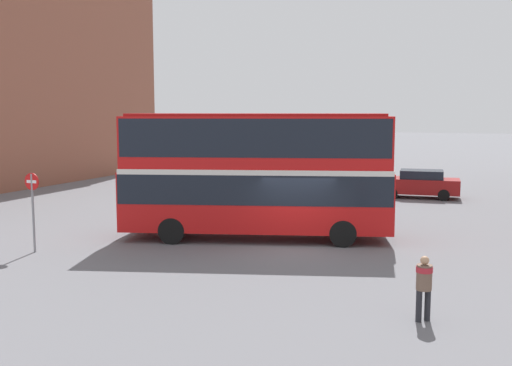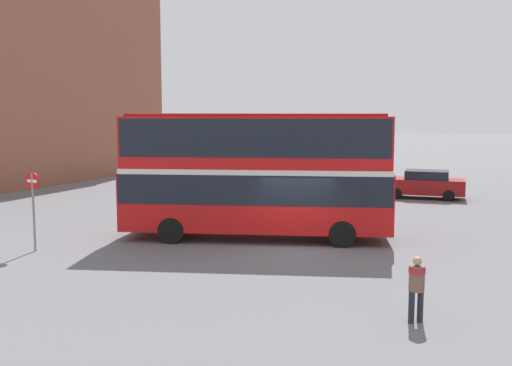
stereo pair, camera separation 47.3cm
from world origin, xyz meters
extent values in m
plane|color=slate|center=(0.00, 0.00, 0.00)|extent=(240.00, 240.00, 0.00)
cube|color=red|center=(-1.96, 1.04, 1.52)|extent=(10.38, 5.47, 2.22)
cube|color=red|center=(-1.96, 1.04, 3.65)|extent=(10.21, 5.35, 2.04)
cube|color=black|center=(-1.96, 1.04, 2.03)|extent=(10.29, 5.47, 1.09)
cube|color=black|center=(-1.96, 1.04, 3.90)|extent=(10.07, 5.33, 1.39)
cube|color=silver|center=(-1.96, 1.04, 2.66)|extent=(10.29, 5.46, 0.20)
cube|color=#A91111|center=(-1.96, 1.04, 4.72)|extent=(9.72, 5.04, 0.10)
cylinder|color=black|center=(0.77, 3.10, 0.49)|extent=(1.02, 0.58, 0.98)
cylinder|color=black|center=(1.46, 0.91, 0.49)|extent=(1.02, 0.58, 0.98)
cylinder|color=black|center=(-5.19, 1.24, 0.49)|extent=(1.02, 0.58, 0.98)
cylinder|color=black|center=(-4.50, -0.96, 0.49)|extent=(1.02, 0.58, 0.98)
cylinder|color=#232328|center=(4.96, -5.99, 0.37)|extent=(0.14, 0.14, 0.75)
cylinder|color=#232328|center=(5.13, -5.84, 0.37)|extent=(0.14, 0.14, 0.75)
cylinder|color=brown|center=(5.04, -5.92, 1.04)|extent=(0.51, 0.51, 0.59)
cylinder|color=#B2232D|center=(5.04, -5.92, 1.23)|extent=(0.54, 0.54, 0.13)
sphere|color=tan|center=(5.04, -5.92, 1.45)|extent=(0.20, 0.20, 0.20)
cube|color=maroon|center=(2.42, 14.58, 0.68)|extent=(4.61, 2.23, 0.83)
cube|color=black|center=(2.60, 14.59, 1.33)|extent=(2.47, 1.85, 0.47)
cylinder|color=black|center=(1.13, 13.63, 0.31)|extent=(0.65, 0.28, 0.63)
cylinder|color=black|center=(0.97, 15.26, 0.31)|extent=(0.65, 0.28, 0.63)
cylinder|color=black|center=(3.88, 13.89, 0.31)|extent=(0.65, 0.28, 0.63)
cylinder|color=black|center=(3.72, 15.52, 0.31)|extent=(0.65, 0.28, 0.63)
cube|color=silver|center=(-5.63, 10.59, 0.68)|extent=(4.56, 2.22, 0.80)
cube|color=black|center=(-5.80, 10.58, 1.34)|extent=(2.44, 1.84, 0.53)
cylinder|color=black|center=(-4.34, 11.54, 0.33)|extent=(0.68, 0.28, 0.66)
cylinder|color=black|center=(-4.19, 9.91, 0.33)|extent=(0.68, 0.28, 0.66)
cylinder|color=black|center=(-7.06, 11.28, 0.33)|extent=(0.68, 0.28, 0.66)
cylinder|color=black|center=(-6.91, 9.65, 0.33)|extent=(0.68, 0.28, 0.66)
cylinder|color=gray|center=(-8.24, -3.89, 1.36)|extent=(0.08, 0.08, 2.73)
cylinder|color=red|center=(-8.24, -3.89, 2.46)|extent=(0.59, 0.03, 0.59)
cube|color=white|center=(-8.24, -3.89, 2.46)|extent=(0.41, 0.04, 0.10)
camera|label=1|loc=(6.48, -19.83, 4.86)|focal=42.00mm
camera|label=2|loc=(6.92, -19.65, 4.86)|focal=42.00mm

